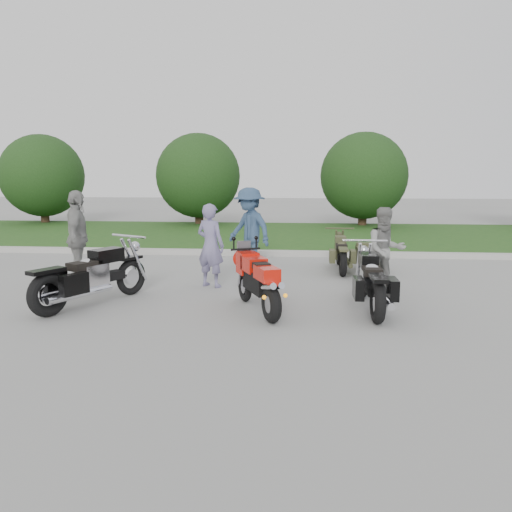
# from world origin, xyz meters

# --- Properties ---
(ground) EXTENTS (80.00, 80.00, 0.00)m
(ground) POSITION_xyz_m (0.00, 0.00, 0.00)
(ground) COLOR #999993
(ground) RESTS_ON ground
(curb) EXTENTS (60.00, 0.30, 0.15)m
(curb) POSITION_xyz_m (0.00, 6.00, 0.07)
(curb) COLOR #B2AFA7
(curb) RESTS_ON ground
(grass_strip) EXTENTS (60.00, 8.00, 0.14)m
(grass_strip) POSITION_xyz_m (0.00, 10.15, 0.07)
(grass_strip) COLOR #3C6322
(grass_strip) RESTS_ON ground
(tree_far_left) EXTENTS (3.60, 3.60, 4.00)m
(tree_far_left) POSITION_xyz_m (-10.00, 13.50, 2.19)
(tree_far_left) COLOR #3F2B1C
(tree_far_left) RESTS_ON ground
(tree_mid_left) EXTENTS (3.60, 3.60, 4.00)m
(tree_mid_left) POSITION_xyz_m (-3.00, 13.50, 2.19)
(tree_mid_left) COLOR #3F2B1C
(tree_mid_left) RESTS_ON ground
(tree_mid_right) EXTENTS (3.60, 3.60, 4.00)m
(tree_mid_right) POSITION_xyz_m (4.00, 13.50, 2.19)
(tree_mid_right) COLOR #3F2B1C
(tree_mid_right) RESTS_ON ground
(sportbike_red) EXTENTS (0.94, 1.85, 0.93)m
(sportbike_red) POSITION_xyz_m (0.72, 0.20, 0.55)
(sportbike_red) COLOR black
(sportbike_red) RESTS_ON ground
(cruiser_left) EXTENTS (1.30, 2.28, 0.96)m
(cruiser_left) POSITION_xyz_m (-2.24, 0.31, 0.49)
(cruiser_left) COLOR black
(cruiser_left) RESTS_ON ground
(cruiser_right) EXTENTS (0.40, 2.36, 0.91)m
(cruiser_right) POSITION_xyz_m (2.61, 0.47, 0.46)
(cruiser_right) COLOR black
(cruiser_right) RESTS_ON ground
(cruiser_sidecar) EXTENTS (1.04, 2.06, 0.79)m
(cruiser_sidecar) POSITION_xyz_m (2.74, 3.91, 0.37)
(cruiser_sidecar) COLOR black
(cruiser_sidecar) RESTS_ON ground
(person_stripe) EXTENTS (0.73, 0.63, 1.70)m
(person_stripe) POSITION_xyz_m (-0.40, 2.03, 0.85)
(person_stripe) COLOR slate
(person_stripe) RESTS_ON ground
(person_grey) EXTENTS (0.92, 0.78, 1.66)m
(person_grey) POSITION_xyz_m (3.05, 1.86, 0.83)
(person_grey) COLOR gray
(person_grey) RESTS_ON ground
(person_denim) EXTENTS (1.44, 1.36, 1.96)m
(person_denim) POSITION_xyz_m (0.19, 4.02, 0.98)
(person_denim) COLOR #334C6C
(person_denim) RESTS_ON ground
(person_back) EXTENTS (0.79, 1.24, 1.96)m
(person_back) POSITION_xyz_m (-3.18, 2.01, 0.98)
(person_back) COLOR gray
(person_back) RESTS_ON ground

